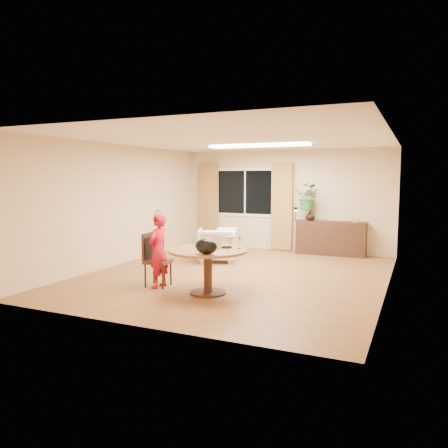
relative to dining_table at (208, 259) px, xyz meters
The scene contains 24 objects.
floor 1.57m from the dining_table, 93.79° to the left, with size 6.50×6.50×0.00m, color brown.
ceiling 2.50m from the dining_table, 93.79° to the left, with size 6.50×6.50×0.00m, color white.
wall_back 4.76m from the dining_table, 91.17° to the left, with size 5.50×5.50×0.00m, color #D5B98A.
wall_left 3.28m from the dining_table, 152.94° to the left, with size 6.50×6.50×0.00m, color #D5B98A.
wall_right 3.11m from the dining_table, 28.71° to the left, with size 6.50×6.50×0.00m, color #D5B98A.
window 4.92m from the dining_table, 104.32° to the left, with size 1.70×0.03×1.30m.
curtain_left 5.16m from the dining_table, 115.98° to the left, with size 0.55×0.08×2.25m, color olive.
curtain_right 4.65m from the dining_table, 91.82° to the left, with size 0.55×0.08×2.25m, color olive.
ceiling_panel 3.32m from the dining_table, 92.08° to the left, with size 2.20×0.35×0.05m, color white.
dining_table is the anchor object (origin of this frame).
dining_chair 1.01m from the dining_table, behind, with size 0.44×0.41×0.93m, color black, non-canonical shape.
child 0.95m from the dining_table, behind, with size 0.31×0.47×1.28m, color red.
laptop 0.27m from the dining_table, 94.46° to the left, with size 0.33×0.22×0.22m, color #B7B7BC, non-canonical shape.
tumbler 0.40m from the dining_table, 84.23° to the left, with size 0.08×0.08×0.12m, color white, non-canonical shape.
wine_glass 0.58m from the dining_table, 29.30° to the left, with size 0.07×0.07×0.20m, color white, non-canonical shape.
pot_lid 0.38m from the dining_table, 50.17° to the left, with size 0.20×0.20×0.03m, color white, non-canonical shape.
handbag 0.53m from the dining_table, 67.03° to the right, with size 0.36×0.21×0.24m, color black, non-canonical shape.
armchair 2.80m from the dining_table, 112.46° to the left, with size 0.80×0.82×0.74m, color #C1B799.
throw 2.65m from the dining_table, 107.75° to the left, with size 0.45×0.55×0.03m, color beige, non-canonical shape.
sideboard 4.61m from the dining_table, 75.59° to the left, with size 1.66×0.41×0.83m, color black.
vase 4.52m from the dining_table, 81.99° to the left, with size 0.24×0.24×0.25m, color black.
bouquet 4.58m from the dining_table, 82.79° to the left, with size 0.59×0.51×0.66m, color #316D28.
book_stack 4.79m from the dining_table, 69.01° to the left, with size 0.18×0.14×0.08m, color brown, non-canonical shape.
desk_lamp 4.44m from the dining_table, 86.45° to the left, with size 0.14×0.14×0.34m, color black, non-canonical shape.
Camera 1 is at (3.19, -7.71, 1.87)m, focal length 35.00 mm.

